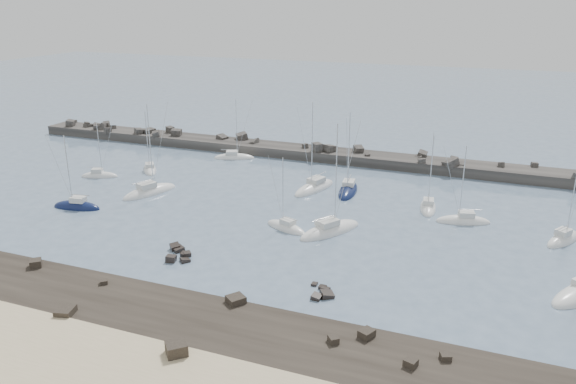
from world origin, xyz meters
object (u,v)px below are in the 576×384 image
object	(u,v)px
sailboat_1	(150,170)
sailboat_2	(77,207)
sailboat_12	(563,240)
sailboat_0	(100,176)
sailboat_4	(234,158)
sailboat_7	(330,231)
sailboat_10	(428,208)
sailboat_6	(314,188)
sailboat_3	(150,192)
sailboat_5	(286,228)
sailboat_8	(348,191)
sailboat_9	(463,221)

from	to	relation	value
sailboat_1	sailboat_2	size ratio (longest dim) A/B	0.95
sailboat_2	sailboat_12	xyz separation A→B (m)	(65.42, 12.92, -0.00)
sailboat_0	sailboat_4	bearing A→B (deg)	49.23
sailboat_2	sailboat_7	size ratio (longest dim) A/B	0.76
sailboat_4	sailboat_10	world-z (taller)	sailboat_4
sailboat_6	sailboat_12	distance (m)	36.60
sailboat_3	sailboat_5	bearing A→B (deg)	-12.30
sailboat_8	sailboat_10	distance (m)	13.18
sailboat_4	sailboat_7	bearing A→B (deg)	-44.75
sailboat_0	sailboat_10	size ratio (longest dim) A/B	0.87
sailboat_2	sailboat_10	distance (m)	51.26
sailboat_1	sailboat_10	xyz separation A→B (m)	(48.82, -1.40, 0.01)
sailboat_1	sailboat_7	world-z (taller)	sailboat_7
sailboat_9	sailboat_3	bearing A→B (deg)	-173.43
sailboat_1	sailboat_6	bearing A→B (deg)	1.50
sailboat_9	sailboat_12	bearing A→B (deg)	-8.46
sailboat_2	sailboat_10	xyz separation A→B (m)	(47.84, 18.41, -0.02)
sailboat_5	sailboat_12	size ratio (longest dim) A/B	0.92
sailboat_5	sailboat_0	bearing A→B (deg)	165.89
sailboat_1	sailboat_10	bearing A→B (deg)	-1.64
sailboat_1	sailboat_6	world-z (taller)	sailboat_6
sailboat_0	sailboat_1	bearing A→B (deg)	47.55
sailboat_8	sailboat_12	distance (m)	31.58
sailboat_0	sailboat_3	bearing A→B (deg)	-17.54
sailboat_0	sailboat_3	size ratio (longest dim) A/B	0.67
sailboat_6	sailboat_9	world-z (taller)	sailboat_6
sailboat_5	sailboat_10	xyz separation A→B (m)	(16.49, 14.56, 0.01)
sailboat_1	sailboat_5	distance (m)	36.05
sailboat_4	sailboat_5	bearing A→B (deg)	-52.46
sailboat_10	sailboat_8	bearing A→B (deg)	167.04
sailboat_3	sailboat_12	world-z (taller)	sailboat_3
sailboat_5	sailboat_9	world-z (taller)	sailboat_9
sailboat_4	sailboat_12	distance (m)	59.21
sailboat_5	sailboat_9	xyz separation A→B (m)	(21.74, 10.90, 0.01)
sailboat_0	sailboat_12	size ratio (longest dim) A/B	0.88
sailboat_2	sailboat_7	world-z (taller)	sailboat_7
sailboat_10	sailboat_12	xyz separation A→B (m)	(17.58, -5.50, 0.01)
sailboat_8	sailboat_10	bearing A→B (deg)	-12.96
sailboat_1	sailboat_3	size ratio (longest dim) A/B	0.74
sailboat_12	sailboat_3	bearing A→B (deg)	-176.55
sailboat_7	sailboat_8	bearing A→B (deg)	97.31
sailboat_2	sailboat_3	size ratio (longest dim) A/B	0.78
sailboat_0	sailboat_10	distance (m)	54.87
sailboat_4	sailboat_10	xyz separation A→B (m)	(38.37, -13.90, 0.02)
sailboat_6	sailboat_8	world-z (taller)	sailboat_6
sailboat_7	sailboat_12	bearing A→B (deg)	15.76
sailboat_4	sailboat_10	size ratio (longest dim) A/B	1.04
sailboat_3	sailboat_9	size ratio (longest dim) A/B	1.29
sailboat_4	sailboat_9	bearing A→B (deg)	-21.94
sailboat_6	sailboat_7	bearing A→B (deg)	-64.54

